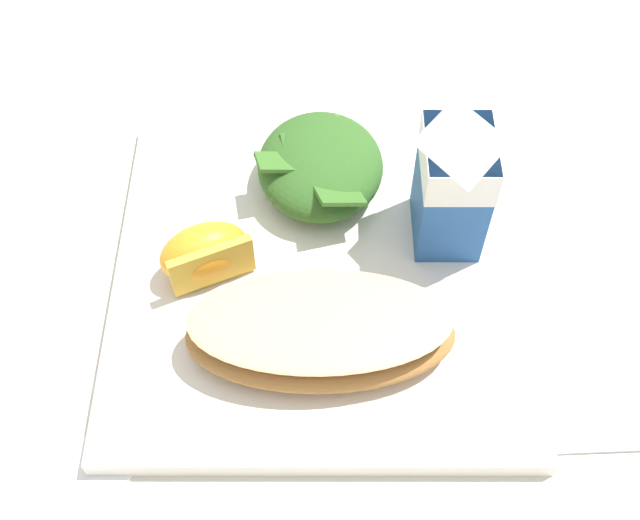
% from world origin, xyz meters
% --- Properties ---
extents(ground, '(3.00, 3.00, 0.00)m').
position_xyz_m(ground, '(0.00, 0.00, 0.00)').
color(ground, beige).
extents(white_plate, '(0.28, 0.28, 0.02)m').
position_xyz_m(white_plate, '(0.00, 0.00, 0.01)').
color(white_plate, white).
rests_on(white_plate, ground).
extents(cheesy_pizza_bread, '(0.08, 0.17, 0.04)m').
position_xyz_m(cheesy_pizza_bread, '(0.06, 0.00, 0.03)').
color(cheesy_pizza_bread, '#A87038').
rests_on(cheesy_pizza_bread, white_plate).
extents(green_salad_pile, '(0.10, 0.09, 0.04)m').
position_xyz_m(green_salad_pile, '(-0.07, 0.00, 0.04)').
color(green_salad_pile, '#336023').
rests_on(green_salad_pile, white_plate).
extents(milk_carton, '(0.06, 0.04, 0.11)m').
position_xyz_m(milk_carton, '(-0.03, 0.09, 0.08)').
color(milk_carton, '#23569E').
rests_on(milk_carton, white_plate).
extents(orange_wedge_front, '(0.06, 0.07, 0.04)m').
position_xyz_m(orange_wedge_front, '(-0.00, -0.08, 0.04)').
color(orange_wedge_front, orange).
rests_on(orange_wedge_front, white_plate).
extents(paper_napkin, '(0.15, 0.15, 0.00)m').
position_xyz_m(paper_napkin, '(0.16, -0.18, 0.00)').
color(paper_napkin, white).
rests_on(paper_napkin, ground).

